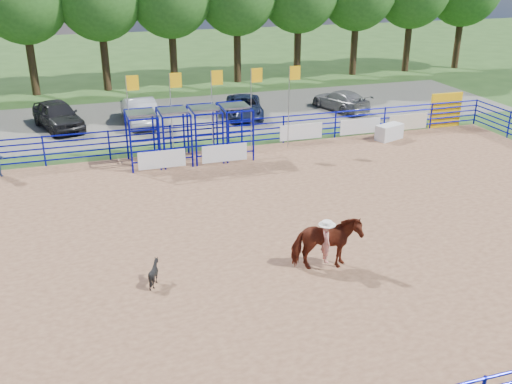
{
  "coord_description": "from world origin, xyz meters",
  "views": [
    {
      "loc": [
        -7.13,
        -17.3,
        9.32
      ],
      "look_at": [
        -1.36,
        1.0,
        1.3
      ],
      "focal_mm": 40.0,
      "sensor_mm": 36.0,
      "label": 1
    }
  ],
  "objects_px": {
    "car_c": "(244,107)",
    "calf": "(154,273)",
    "car_d": "(341,100)",
    "announcer_table": "(389,132)",
    "horse_and_rider": "(326,242)",
    "car_b": "(139,110)",
    "car_a": "(58,115)"
  },
  "relations": [
    {
      "from": "calf",
      "to": "car_c",
      "type": "bearing_deg",
      "value": -49.14
    },
    {
      "from": "car_b",
      "to": "horse_and_rider",
      "type": "bearing_deg",
      "value": 98.25
    },
    {
      "from": "horse_and_rider",
      "to": "car_c",
      "type": "xyz_separation_m",
      "value": [
        2.77,
        18.51,
        -0.32
      ]
    },
    {
      "from": "car_b",
      "to": "car_d",
      "type": "distance_m",
      "value": 12.72
    },
    {
      "from": "announcer_table",
      "to": "car_b",
      "type": "relative_size",
      "value": 0.32
    },
    {
      "from": "car_a",
      "to": "car_c",
      "type": "relative_size",
      "value": 1.04
    },
    {
      "from": "announcer_table",
      "to": "calf",
      "type": "xyz_separation_m",
      "value": [
        -14.26,
        -10.94,
        -0.04
      ]
    },
    {
      "from": "calf",
      "to": "car_c",
      "type": "xyz_separation_m",
      "value": [
        8.11,
        17.81,
        0.25
      ]
    },
    {
      "from": "car_a",
      "to": "car_b",
      "type": "distance_m",
      "value": 4.6
    },
    {
      "from": "car_c",
      "to": "car_d",
      "type": "bearing_deg",
      "value": 10.17
    },
    {
      "from": "calf",
      "to": "car_b",
      "type": "relative_size",
      "value": 0.16
    },
    {
      "from": "announcer_table",
      "to": "car_c",
      "type": "relative_size",
      "value": 0.34
    },
    {
      "from": "car_d",
      "to": "car_b",
      "type": "bearing_deg",
      "value": -18.21
    },
    {
      "from": "car_c",
      "to": "calf",
      "type": "bearing_deg",
      "value": -101.65
    },
    {
      "from": "car_d",
      "to": "announcer_table",
      "type": "bearing_deg",
      "value": 73.49
    },
    {
      "from": "horse_and_rider",
      "to": "calf",
      "type": "relative_size",
      "value": 3.07
    },
    {
      "from": "horse_and_rider",
      "to": "car_b",
      "type": "relative_size",
      "value": 0.49
    },
    {
      "from": "calf",
      "to": "horse_and_rider",
      "type": "bearing_deg",
      "value": -122.21
    },
    {
      "from": "car_b",
      "to": "car_d",
      "type": "bearing_deg",
      "value": 174.15
    },
    {
      "from": "car_a",
      "to": "car_b",
      "type": "xyz_separation_m",
      "value": [
        4.6,
        -0.21,
        -0.03
      ]
    },
    {
      "from": "car_d",
      "to": "car_c",
      "type": "bearing_deg",
      "value": -17.4
    },
    {
      "from": "calf",
      "to": "car_c",
      "type": "relative_size",
      "value": 0.16
    },
    {
      "from": "car_b",
      "to": "car_a",
      "type": "bearing_deg",
      "value": -4.95
    },
    {
      "from": "calf",
      "to": "car_c",
      "type": "distance_m",
      "value": 19.57
    },
    {
      "from": "announcer_table",
      "to": "car_a",
      "type": "bearing_deg",
      "value": 156.17
    },
    {
      "from": "announcer_table",
      "to": "calf",
      "type": "distance_m",
      "value": 17.97
    },
    {
      "from": "announcer_table",
      "to": "car_d",
      "type": "height_order",
      "value": "car_d"
    },
    {
      "from": "car_a",
      "to": "car_b",
      "type": "relative_size",
      "value": 1.0
    },
    {
      "from": "horse_and_rider",
      "to": "car_b",
      "type": "height_order",
      "value": "horse_and_rider"
    },
    {
      "from": "announcer_table",
      "to": "car_c",
      "type": "bearing_deg",
      "value": 131.85
    },
    {
      "from": "car_d",
      "to": "calf",
      "type": "bearing_deg",
      "value": 35.71
    },
    {
      "from": "announcer_table",
      "to": "calf",
      "type": "bearing_deg",
      "value": -142.5
    }
  ]
}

